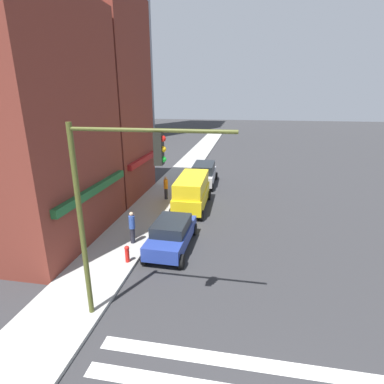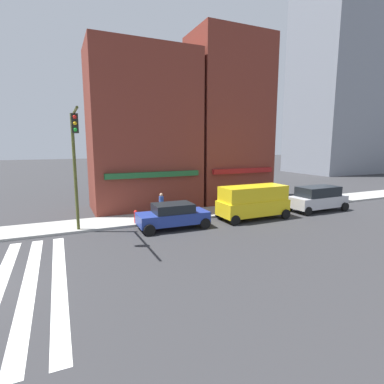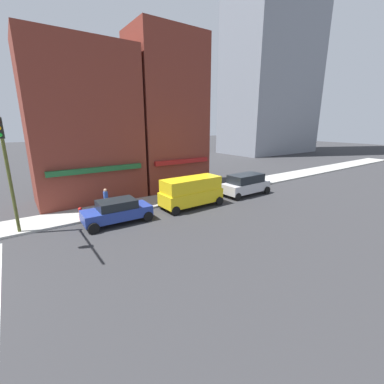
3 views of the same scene
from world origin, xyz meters
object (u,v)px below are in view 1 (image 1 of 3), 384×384
pedestrian_orange_vest (166,187)px  pedestrian_blue_shirt (132,227)px  suv_silver (204,173)px  fire_hydrant (127,253)px  van_yellow (192,191)px  sedan_blue (172,234)px  traffic_signal (110,195)px

pedestrian_orange_vest → pedestrian_blue_shirt: bearing=-45.3°
pedestrian_blue_shirt → pedestrian_orange_vest: bearing=-171.8°
suv_silver → fire_hydrant: (-14.12, 1.70, -0.42)m
van_yellow → pedestrian_blue_shirt: size_ratio=2.84×
sedan_blue → van_yellow: (6.02, -0.00, 0.44)m
van_yellow → fire_hydrant: 8.18m
traffic_signal → fire_hydrant: (3.52, 1.12, -4.13)m
suv_silver → fire_hydrant: 14.23m
traffic_signal → pedestrian_blue_shirt: bearing=16.1°
sedan_blue → traffic_signal: bearing=175.4°
pedestrian_blue_shirt → van_yellow: bearing=168.1°
suv_silver → van_yellow: bearing=178.4°
van_yellow → fire_hydrant: (-7.97, 1.70, -0.67)m
traffic_signal → suv_silver: traffic_signal is taller
van_yellow → suv_silver: bearing=-1.0°
fire_hydrant → pedestrian_orange_vest: bearing=3.3°
traffic_signal → sedan_blue: traffic_signal is taller
sedan_blue → suv_silver: (12.17, 0.00, 0.19)m
traffic_signal → pedestrian_orange_vest: traffic_signal is taller
van_yellow → pedestrian_blue_shirt: (-6.07, 2.15, -0.21)m
pedestrian_orange_vest → fire_hydrant: bearing=-42.6°
fire_hydrant → van_yellow: bearing=-12.0°
sedan_blue → van_yellow: size_ratio=0.88×
van_yellow → suv_silver: (6.15, 0.00, -0.25)m
pedestrian_blue_shirt → pedestrian_orange_vest: size_ratio=1.00×
van_yellow → pedestrian_orange_vest: bearing=60.4°
traffic_signal → fire_hydrant: size_ratio=8.28×
pedestrian_blue_shirt → pedestrian_orange_vest: (7.28, 0.07, 0.00)m
fire_hydrant → suv_silver: bearing=-6.9°
traffic_signal → pedestrian_orange_vest: 13.32m
suv_silver → pedestrian_orange_vest: bearing=154.1°
suv_silver → fire_hydrant: size_ratio=5.64×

